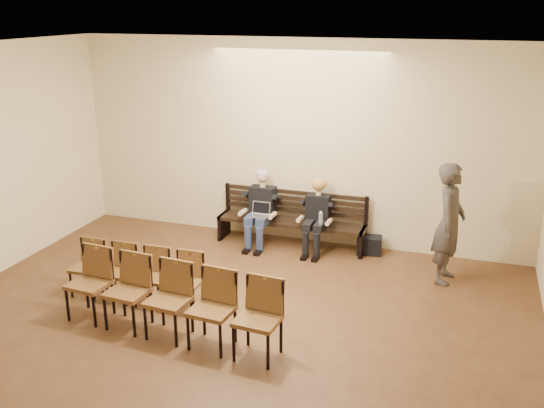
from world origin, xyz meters
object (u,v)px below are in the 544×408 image
at_px(seated_man, 261,209).
at_px(bag, 369,245).
at_px(laptop, 259,218).
at_px(passerby, 450,215).
at_px(seated_woman, 316,219).
at_px(water_bottle, 321,225).
at_px(chair_row_back, 168,301).
at_px(chair_row_front, 135,275).
at_px(bench, 291,233).

bearing_deg(seated_man, bag, 5.54).
distance_m(seated_man, bag, 1.95).
bearing_deg(laptop, passerby, -4.86).
distance_m(seated_woman, water_bottle, 0.25).
relative_size(water_bottle, bag, 0.55).
xyz_separation_m(seated_woman, passerby, (2.15, -0.48, 0.49)).
height_order(seated_man, passerby, passerby).
relative_size(seated_man, chair_row_back, 0.44).
distance_m(chair_row_front, chair_row_back, 1.12).
xyz_separation_m(laptop, passerby, (3.11, -0.26, 0.49)).
height_order(water_bottle, chair_row_front, chair_row_front).
bearing_deg(bag, bench, -177.41).
bearing_deg(water_bottle, chair_row_back, -111.05).
xyz_separation_m(seated_man, laptop, (0.04, -0.22, -0.08)).
height_order(seated_man, bag, seated_man).
relative_size(bench, water_bottle, 11.45).
distance_m(bench, seated_man, 0.67).
xyz_separation_m(bench, water_bottle, (0.61, -0.34, 0.34)).
xyz_separation_m(laptop, chair_row_back, (-0.10, -3.07, -0.08)).
bearing_deg(passerby, water_bottle, 90.06).
bearing_deg(laptop, seated_man, 99.53).
height_order(water_bottle, passerby, passerby).
xyz_separation_m(bench, chair_row_front, (-1.46, -2.72, 0.18)).
relative_size(bench, laptop, 8.16).
bearing_deg(seated_woman, chair_row_front, -126.71).
bearing_deg(water_bottle, bag, 27.75).
relative_size(seated_man, seated_woman, 1.13).
xyz_separation_m(seated_man, passerby, (3.14, -0.48, 0.41)).
relative_size(bench, seated_man, 2.01).
xyz_separation_m(bench, laptop, (-0.47, -0.34, 0.34)).
xyz_separation_m(bag, chair_row_back, (-1.94, -3.47, 0.33)).
distance_m(laptop, water_bottle, 1.08).
height_order(seated_woman, passerby, passerby).
distance_m(bench, seated_woman, 0.61).
bearing_deg(seated_man, water_bottle, -10.92).
bearing_deg(passerby, bench, 84.66).
xyz_separation_m(passerby, chair_row_back, (-3.21, -2.81, -0.58)).
relative_size(laptop, water_bottle, 1.40).
bearing_deg(chair_row_front, passerby, 26.32).
relative_size(bench, chair_row_front, 1.32).
bearing_deg(laptop, water_bottle, 0.00).
height_order(bag, chair_row_back, chair_row_back).
bearing_deg(chair_row_back, water_bottle, 73.40).
bearing_deg(bench, laptop, -144.66).
bearing_deg(water_bottle, seated_man, 169.08).
relative_size(passerby, chair_row_back, 0.71).
distance_m(laptop, bag, 1.92).
distance_m(water_bottle, passerby, 2.10).
height_order(bench, seated_woman, seated_woman).
bearing_deg(chair_row_back, laptop, 92.58).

